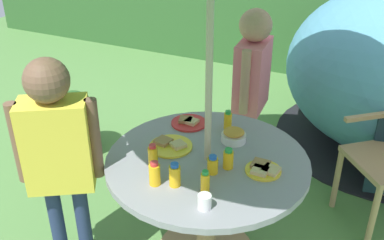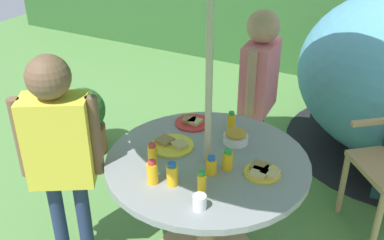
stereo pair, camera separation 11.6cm
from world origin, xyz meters
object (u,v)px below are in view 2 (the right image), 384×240
object	(u,v)px
child_in_pink_shirt	(259,77)
juice_bottle_front_edge	(211,166)
juice_bottle_mid_right	(231,121)
plate_back_edge	(263,171)
cup_near	(200,202)
child_in_yellow_shirt	(59,141)
juice_bottle_near_left	(202,183)
juice_bottle_far_right	(152,173)
garden_table	(207,185)
juice_bottle_far_left	(228,160)
juice_bottle_near_right	(153,154)
potted_plant	(84,120)
juice_bottle_center_front	(172,175)
snack_bowl	(236,137)
plate_center_back	(192,122)

from	to	relation	value
child_in_pink_shirt	juice_bottle_front_edge	size ratio (longest dim) A/B	12.51
juice_bottle_mid_right	juice_bottle_front_edge	xyz separation A→B (m)	(0.09, -0.46, -0.01)
plate_back_edge	cup_near	xyz separation A→B (m)	(-0.16, -0.39, 0.02)
child_in_yellow_shirt	juice_bottle_near_left	distance (m)	0.78
juice_bottle_front_edge	child_in_yellow_shirt	bearing A→B (deg)	-158.31
juice_bottle_near_left	juice_bottle_far_right	size ratio (longest dim) A/B	0.94
plate_back_edge	child_in_pink_shirt	bearing A→B (deg)	111.93
child_in_pink_shirt	child_in_yellow_shirt	xyz separation A→B (m)	(-0.62, -1.30, 0.01)
garden_table	juice_bottle_far_left	size ratio (longest dim) A/B	9.56
juice_bottle_near_right	juice_bottle_far_right	bearing A→B (deg)	-58.03
garden_table	juice_bottle_front_edge	xyz separation A→B (m)	(0.07, -0.11, 0.22)
child_in_pink_shirt	juice_bottle_mid_right	distance (m)	0.55
potted_plant	juice_bottle_near_left	size ratio (longest dim) A/B	4.58
juice_bottle_near_left	juice_bottle_far_left	world-z (taller)	juice_bottle_near_left
juice_bottle_near_left	juice_bottle_far_right	distance (m)	0.25
juice_bottle_near_left	juice_bottle_far_left	bearing A→B (deg)	83.24
juice_bottle_far_left	juice_bottle_center_front	size ratio (longest dim) A/B	0.90
snack_bowl	garden_table	bearing A→B (deg)	-105.72
garden_table	child_in_pink_shirt	size ratio (longest dim) A/B	0.86
snack_bowl	juice_bottle_near_right	distance (m)	0.51
garden_table	child_in_pink_shirt	distance (m)	0.95
plate_center_back	child_in_yellow_shirt	bearing A→B (deg)	-119.80
child_in_pink_shirt	juice_bottle_mid_right	bearing A→B (deg)	0.04
garden_table	plate_back_edge	xyz separation A→B (m)	(0.31, 0.01, 0.19)
plate_center_back	plate_back_edge	distance (m)	0.64
juice_bottle_near_left	juice_bottle_near_right	world-z (taller)	juice_bottle_near_right
child_in_pink_shirt	potted_plant	bearing A→B (deg)	-80.42
garden_table	potted_plant	world-z (taller)	garden_table
snack_bowl	juice_bottle_near_right	xyz separation A→B (m)	(-0.30, -0.40, 0.02)
child_in_yellow_shirt	cup_near	size ratio (longest dim) A/B	18.00
cup_near	juice_bottle_far_left	bearing A→B (deg)	92.74
child_in_yellow_shirt	plate_center_back	size ratio (longest dim) A/B	5.99
garden_table	child_in_pink_shirt	bearing A→B (deg)	93.07
garden_table	juice_bottle_near_right	size ratio (longest dim) A/B	8.83
juice_bottle_center_front	juice_bottle_front_edge	size ratio (longest dim) A/B	1.24
child_in_pink_shirt	plate_center_back	world-z (taller)	child_in_pink_shirt
potted_plant	child_in_pink_shirt	world-z (taller)	child_in_pink_shirt
juice_bottle_far_left	plate_center_back	bearing A→B (deg)	138.46
child_in_yellow_shirt	child_in_pink_shirt	bearing A→B (deg)	33.57
juice_bottle_far_left	cup_near	distance (m)	0.35
juice_bottle_near_left	potted_plant	bearing A→B (deg)	150.07
juice_bottle_center_front	child_in_yellow_shirt	bearing A→B (deg)	-169.10
child_in_pink_shirt	garden_table	bearing A→B (deg)	0.00
juice_bottle_center_front	cup_near	size ratio (longest dim) A/B	1.76
plate_center_back	juice_bottle_near_left	distance (m)	0.68
plate_back_edge	potted_plant	bearing A→B (deg)	161.19
plate_back_edge	cup_near	size ratio (longest dim) A/B	2.59
juice_bottle_far_left	cup_near	size ratio (longest dim) A/B	1.59
juice_bottle_far_right	juice_bottle_mid_right	world-z (taller)	juice_bottle_far_right
child_in_yellow_shirt	juice_bottle_near_right	bearing A→B (deg)	-3.02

